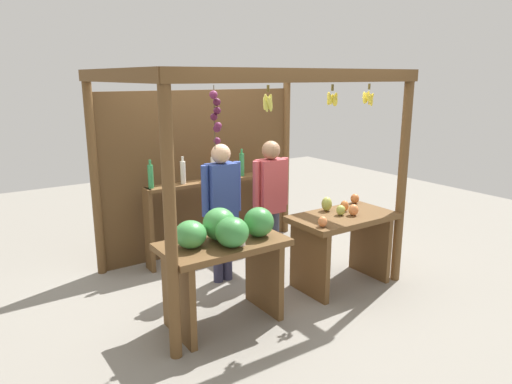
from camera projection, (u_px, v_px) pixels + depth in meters
ground_plane at (246, 276)px, 5.46m from camera, size 12.00×12.00×0.00m
market_stall at (224, 154)px, 5.49m from camera, size 2.83×2.17×2.32m
fruit_counter_left at (225, 248)px, 4.24m from camera, size 1.14×0.65×1.10m
fruit_counter_right at (342, 234)px, 5.11m from camera, size 1.14×0.65×0.96m
bottle_shelf_unit at (215, 197)px, 5.91m from camera, size 1.81×0.22×1.35m
vendor_man at (222, 201)px, 5.11m from camera, size 0.48×0.21×1.56m
vendor_woman at (271, 195)px, 5.38m from camera, size 0.48×0.21×1.55m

